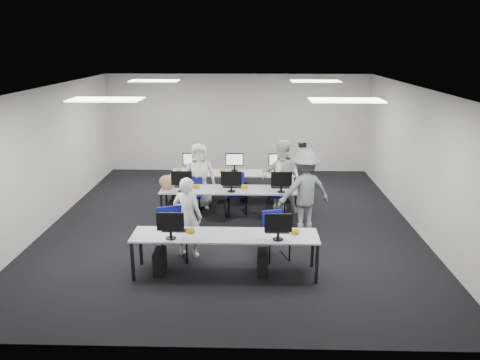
{
  "coord_description": "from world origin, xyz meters",
  "views": [
    {
      "loc": [
        0.47,
        -9.82,
        3.9
      ],
      "look_at": [
        0.19,
        0.02,
        1.0
      ],
      "focal_mm": 35.0,
      "sensor_mm": 36.0,
      "label": 1
    }
  ],
  "objects_px": {
    "chair_3": "(235,201)",
    "chair_5": "(182,197)",
    "student_2": "(199,176)",
    "photographer": "(304,191)",
    "chair_7": "(283,196)",
    "student_1": "(281,177)",
    "chair_0": "(173,244)",
    "desk_front": "(225,237)",
    "student_3": "(280,179)",
    "chair_4": "(279,202)",
    "chair_6": "(236,195)",
    "desk_mid": "(232,191)",
    "student_0": "(187,217)",
    "chair_2": "(193,202)",
    "chair_1": "(275,244)"
  },
  "relations": [
    {
      "from": "chair_3",
      "to": "chair_7",
      "type": "xyz_separation_m",
      "value": [
        1.15,
        0.41,
        0.01
      ]
    },
    {
      "from": "chair_7",
      "to": "student_1",
      "type": "relative_size",
      "value": 0.53
    },
    {
      "from": "desk_mid",
      "to": "chair_3",
      "type": "bearing_deg",
      "value": 82.3
    },
    {
      "from": "chair_5",
      "to": "student_3",
      "type": "bearing_deg",
      "value": -8.07
    },
    {
      "from": "chair_4",
      "to": "chair_1",
      "type": "bearing_deg",
      "value": -75.94
    },
    {
      "from": "chair_1",
      "to": "photographer",
      "type": "relative_size",
      "value": 0.5
    },
    {
      "from": "desk_front",
      "to": "chair_6",
      "type": "distance_m",
      "value": 3.5
    },
    {
      "from": "chair_1",
      "to": "student_3",
      "type": "distance_m",
      "value": 2.76
    },
    {
      "from": "chair_3",
      "to": "student_1",
      "type": "relative_size",
      "value": 0.52
    },
    {
      "from": "chair_3",
      "to": "chair_7",
      "type": "height_order",
      "value": "chair_7"
    },
    {
      "from": "chair_5",
      "to": "chair_1",
      "type": "bearing_deg",
      "value": -60.22
    },
    {
      "from": "chair_3",
      "to": "photographer",
      "type": "height_order",
      "value": "photographer"
    },
    {
      "from": "chair_6",
      "to": "student_2",
      "type": "bearing_deg",
      "value": -174.9
    },
    {
      "from": "student_1",
      "to": "student_2",
      "type": "xyz_separation_m",
      "value": [
        -1.95,
        0.3,
        -0.08
      ]
    },
    {
      "from": "student_0",
      "to": "chair_7",
      "type": "bearing_deg",
      "value": -112.12
    },
    {
      "from": "chair_4",
      "to": "student_1",
      "type": "distance_m",
      "value": 0.61
    },
    {
      "from": "chair_7",
      "to": "photographer",
      "type": "height_order",
      "value": "photographer"
    },
    {
      "from": "student_0",
      "to": "chair_0",
      "type": "bearing_deg",
      "value": 46.63
    },
    {
      "from": "chair_2",
      "to": "student_3",
      "type": "bearing_deg",
      "value": 11.49
    },
    {
      "from": "chair_6",
      "to": "student_0",
      "type": "xyz_separation_m",
      "value": [
        -0.79,
        -2.77,
        0.48
      ]
    },
    {
      "from": "chair_0",
      "to": "chair_1",
      "type": "relative_size",
      "value": 1.1
    },
    {
      "from": "student_3",
      "to": "chair_0",
      "type": "bearing_deg",
      "value": -118.58
    },
    {
      "from": "desk_front",
      "to": "chair_0",
      "type": "xyz_separation_m",
      "value": [
        -1.01,
        0.53,
        -0.37
      ]
    },
    {
      "from": "chair_1",
      "to": "photographer",
      "type": "bearing_deg",
      "value": 46.01
    },
    {
      "from": "chair_0",
      "to": "desk_front",
      "type": "bearing_deg",
      "value": -46.33
    },
    {
      "from": "chair_2",
      "to": "photographer",
      "type": "relative_size",
      "value": 0.47
    },
    {
      "from": "chair_3",
      "to": "chair_5",
      "type": "height_order",
      "value": "chair_5"
    },
    {
      "from": "chair_4",
      "to": "chair_7",
      "type": "distance_m",
      "value": 0.42
    },
    {
      "from": "chair_0",
      "to": "student_1",
      "type": "relative_size",
      "value": 0.55
    },
    {
      "from": "chair_2",
      "to": "student_3",
      "type": "height_order",
      "value": "student_3"
    },
    {
      "from": "desk_mid",
      "to": "chair_2",
      "type": "relative_size",
      "value": 3.83
    },
    {
      "from": "chair_2",
      "to": "desk_mid",
      "type": "bearing_deg",
      "value": -23.09
    },
    {
      "from": "student_1",
      "to": "chair_4",
      "type": "bearing_deg",
      "value": 35.26
    },
    {
      "from": "student_0",
      "to": "student_3",
      "type": "bearing_deg",
      "value": -112.02
    },
    {
      "from": "student_0",
      "to": "chair_3",
      "type": "bearing_deg",
      "value": -95.77
    },
    {
      "from": "chair_6",
      "to": "student_3",
      "type": "xyz_separation_m",
      "value": [
        1.07,
        -0.11,
        0.45
      ]
    },
    {
      "from": "desk_mid",
      "to": "desk_front",
      "type": "bearing_deg",
      "value": -90.0
    },
    {
      "from": "chair_3",
      "to": "chair_4",
      "type": "bearing_deg",
      "value": -13.55
    },
    {
      "from": "chair_6",
      "to": "student_3",
      "type": "height_order",
      "value": "student_3"
    },
    {
      "from": "chair_5",
      "to": "student_3",
      "type": "xyz_separation_m",
      "value": [
        2.37,
        0.04,
        0.46
      ]
    },
    {
      "from": "student_3",
      "to": "chair_7",
      "type": "bearing_deg",
      "value": 60.91
    },
    {
      "from": "chair_7",
      "to": "student_2",
      "type": "distance_m",
      "value": 2.1
    },
    {
      "from": "chair_0",
      "to": "chair_5",
      "type": "relative_size",
      "value": 1.06
    },
    {
      "from": "student_2",
      "to": "photographer",
      "type": "height_order",
      "value": "photographer"
    },
    {
      "from": "chair_2",
      "to": "chair_7",
      "type": "height_order",
      "value": "chair_7"
    },
    {
      "from": "chair_4",
      "to": "chair_3",
      "type": "bearing_deg",
      "value": -160.38
    },
    {
      "from": "desk_mid",
      "to": "student_1",
      "type": "distance_m",
      "value": 1.25
    },
    {
      "from": "chair_5",
      "to": "chair_2",
      "type": "bearing_deg",
      "value": -49.14
    },
    {
      "from": "chair_5",
      "to": "chair_7",
      "type": "height_order",
      "value": "chair_7"
    },
    {
      "from": "chair_6",
      "to": "chair_5",
      "type": "bearing_deg",
      "value": -173.23
    }
  ]
}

